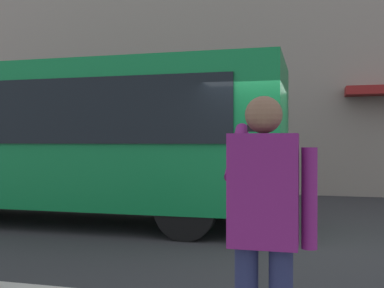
# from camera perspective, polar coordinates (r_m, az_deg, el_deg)

# --- Properties ---
(ground_plane) EXTENTS (60.00, 60.00, 0.00)m
(ground_plane) POSITION_cam_1_polar(r_m,az_deg,el_deg) (7.71, 11.75, -11.56)
(ground_plane) COLOR #2B2B2D
(red_bus) EXTENTS (9.05, 2.54, 3.08)m
(red_bus) POSITION_cam_1_polar(r_m,az_deg,el_deg) (9.55, -16.71, 0.88)
(red_bus) COLOR #0F7238
(red_bus) RESTS_ON ground_plane
(pedestrian_photographer) EXTENTS (0.53, 0.52, 1.70)m
(pedestrian_photographer) POSITION_cam_1_polar(r_m,az_deg,el_deg) (2.75, 8.99, -8.95)
(pedestrian_photographer) COLOR #1E2347
(pedestrian_photographer) RESTS_ON sidewalk_curb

